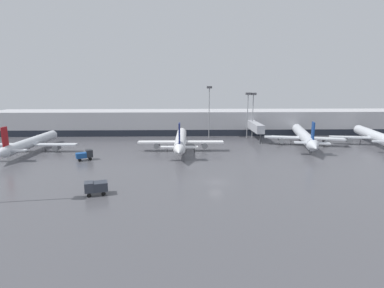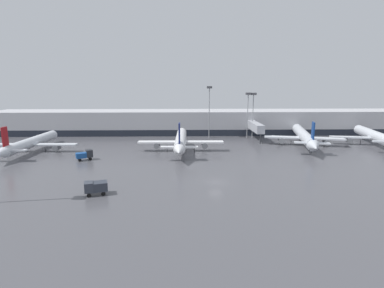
% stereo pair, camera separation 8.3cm
% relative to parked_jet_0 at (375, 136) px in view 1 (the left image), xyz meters
% --- Properties ---
extents(ground_plane, '(320.00, 320.00, 0.00)m').
position_rel_parked_jet_0_xyz_m(ground_plane, '(-54.66, -35.56, -2.94)').
color(ground_plane, '#4C4C51').
extents(terminal_building, '(160.00, 31.41, 9.00)m').
position_rel_parked_jet_0_xyz_m(terminal_building, '(-54.57, 26.35, 1.56)').
color(terminal_building, '#B2B2B7').
rests_on(terminal_building, ground_plane).
extents(parked_jet_0, '(26.63, 35.90, 9.20)m').
position_rel_parked_jet_0_xyz_m(parked_jet_0, '(0.00, 0.00, 0.00)').
color(parked_jet_0, silver).
rests_on(parked_jet_0, ground_plane).
extents(parked_jet_1, '(26.27, 34.12, 8.87)m').
position_rel_parked_jet_0_xyz_m(parked_jet_1, '(-105.14, -6.86, -0.31)').
color(parked_jet_1, silver).
rests_on(parked_jet_1, ground_plane).
extents(parked_jet_2, '(24.53, 40.22, 9.17)m').
position_rel_parked_jet_0_xyz_m(parked_jet_2, '(-22.67, 0.45, 0.05)').
color(parked_jet_2, silver).
rests_on(parked_jet_2, ground_plane).
extents(parked_jet_3, '(24.89, 34.54, 9.70)m').
position_rel_parked_jet_0_xyz_m(parked_jet_3, '(-61.92, -7.01, 0.26)').
color(parked_jet_3, white).
rests_on(parked_jet_3, ground_plane).
extents(service_truck_0, '(4.35, 3.21, 2.43)m').
position_rel_parked_jet_0_xyz_m(service_truck_0, '(-76.49, -42.05, -1.46)').
color(service_truck_0, '#2D333D').
rests_on(service_truck_0, ground_plane).
extents(service_truck_1, '(4.47, 3.49, 2.61)m').
position_rel_parked_jet_0_xyz_m(service_truck_1, '(-86.46, -17.08, -1.50)').
color(service_truck_1, '#19478C').
rests_on(service_truck_1, ground_plane).
extents(apron_light_mast_0, '(1.80, 1.80, 18.57)m').
position_rel_parked_jet_0_xyz_m(apron_light_mast_0, '(-51.87, 15.16, 11.69)').
color(apron_light_mast_0, gray).
rests_on(apron_light_mast_0, ground_plane).
extents(apron_light_mast_1, '(1.80, 1.80, 16.26)m').
position_rel_parked_jet_0_xyz_m(apron_light_mast_1, '(-36.03, 14.97, 10.08)').
color(apron_light_mast_1, gray).
rests_on(apron_light_mast_1, ground_plane).
extents(apron_light_mast_2, '(1.80, 1.80, 16.33)m').
position_rel_parked_jet_0_xyz_m(apron_light_mast_2, '(-37.95, 14.91, 10.13)').
color(apron_light_mast_2, gray).
rests_on(apron_light_mast_2, ground_plane).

